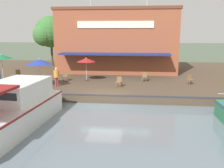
% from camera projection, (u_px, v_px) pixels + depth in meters
% --- Properties ---
extents(ground_plane, '(220.00, 220.00, 0.00)m').
position_uv_depth(ground_plane, '(104.00, 105.00, 17.77)').
color(ground_plane, '#4C5B47').
extents(quay_deck, '(22.00, 56.00, 0.60)m').
position_uv_depth(quay_deck, '(117.00, 75.00, 28.42)').
color(quay_deck, '#4C3D2D').
rests_on(quay_deck, ground).
extents(quay_edge_fender, '(0.20, 50.40, 0.10)m').
position_uv_depth(quay_edge_fender, '(104.00, 95.00, 17.74)').
color(quay_edge_fender, '#2D2D33').
rests_on(quay_edge_fender, quay_deck).
extents(waterfront_restaurant, '(9.76, 13.37, 9.05)m').
position_uv_depth(waterfront_restaurant, '(118.00, 40.00, 29.61)').
color(waterfront_restaurant, brown).
rests_on(waterfront_restaurant, quay_deck).
extents(patio_umbrella_by_entrance, '(1.88, 1.88, 2.54)m').
position_uv_depth(patio_umbrella_by_entrance, '(1.00, 57.00, 22.49)').
color(patio_umbrella_by_entrance, '#B7B7B7').
rests_on(patio_umbrella_by_entrance, quay_deck).
extents(patio_umbrella_far_corner, '(1.73, 1.73, 2.17)m').
position_uv_depth(patio_umbrella_far_corner, '(86.00, 60.00, 23.06)').
color(patio_umbrella_far_corner, '#B7B7B7').
rests_on(patio_umbrella_far_corner, quay_deck).
extents(patio_umbrella_near_quay_edge, '(2.11, 2.11, 2.34)m').
position_uv_depth(patio_umbrella_near_quay_edge, '(39.00, 62.00, 20.49)').
color(patio_umbrella_near_quay_edge, '#B7B7B7').
rests_on(patio_umbrella_near_quay_edge, quay_deck).
extents(cafe_chair_facing_river, '(0.57, 0.57, 0.85)m').
position_uv_depth(cafe_chair_facing_river, '(190.00, 79.00, 21.75)').
color(cafe_chair_facing_river, brown).
rests_on(cafe_chair_facing_river, quay_deck).
extents(cafe_chair_far_corner_seat, '(0.52, 0.52, 0.85)m').
position_uv_depth(cafe_chair_far_corner_seat, '(18.00, 74.00, 24.51)').
color(cafe_chair_far_corner_seat, brown).
rests_on(cafe_chair_far_corner_seat, quay_deck).
extents(cafe_chair_under_first_umbrella, '(0.51, 0.51, 0.85)m').
position_uv_depth(cafe_chair_under_first_umbrella, '(145.00, 76.00, 23.03)').
color(cafe_chair_under_first_umbrella, brown).
rests_on(cafe_chair_under_first_umbrella, quay_deck).
extents(cafe_chair_back_row_seat, '(0.53, 0.53, 0.85)m').
position_uv_depth(cafe_chair_back_row_seat, '(119.00, 81.00, 20.67)').
color(cafe_chair_back_row_seat, brown).
rests_on(cafe_chair_back_row_seat, quay_deck).
extents(cafe_chair_mid_patio, '(0.51, 0.51, 0.85)m').
position_uv_depth(cafe_chair_mid_patio, '(65.00, 76.00, 23.29)').
color(cafe_chair_mid_patio, brown).
rests_on(cafe_chair_mid_patio, quay_deck).
extents(person_near_entrance, '(0.45, 0.45, 1.60)m').
position_uv_depth(person_near_entrance, '(56.00, 75.00, 20.72)').
color(person_near_entrance, '#B23338').
rests_on(person_near_entrance, quay_deck).
extents(motorboat_far_downstream, '(9.67, 3.66, 2.55)m').
position_uv_depth(motorboat_far_downstream, '(15.00, 108.00, 13.68)').
color(motorboat_far_downstream, silver).
rests_on(motorboat_far_downstream, river_water).
extents(tree_downstream_bank, '(4.04, 3.85, 6.45)m').
position_uv_depth(tree_downstream_bank, '(72.00, 33.00, 32.60)').
color(tree_downstream_bank, brown).
rests_on(tree_downstream_bank, quay_deck).
extents(tree_upstream_bank, '(4.37, 4.17, 6.62)m').
position_uv_depth(tree_upstream_bank, '(49.00, 33.00, 33.03)').
color(tree_upstream_bank, brown).
rests_on(tree_upstream_bank, quay_deck).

